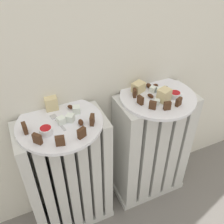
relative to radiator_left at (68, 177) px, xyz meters
name	(u,v)px	position (x,y,z in m)	size (l,w,h in m)	color
radiator_left	(68,177)	(0.00, 0.00, 0.00)	(0.34, 0.17, 0.55)	silver
radiator_right	(151,149)	(0.39, 0.00, 0.00)	(0.34, 0.17, 0.55)	silver
plate_left	(60,123)	(0.00, 0.00, 0.29)	(0.30, 0.30, 0.01)	white
plate_right	(158,97)	(0.39, 0.00, 0.29)	(0.30, 0.30, 0.01)	white
dark_cake_slice_left_0	(25,128)	(-0.11, -0.01, 0.31)	(0.03, 0.01, 0.03)	#472B19
dark_cake_slice_left_1	(37,139)	(-0.09, -0.07, 0.31)	(0.03, 0.01, 0.03)	#472B19
dark_cake_slice_left_2	(60,141)	(-0.03, -0.11, 0.31)	(0.03, 0.01, 0.03)	#472B19
dark_cake_slice_left_3	(82,133)	(0.05, -0.10, 0.31)	(0.03, 0.01, 0.03)	#472B19
dark_cake_slice_left_4	(92,120)	(0.10, -0.06, 0.31)	(0.03, 0.01, 0.03)	#472B19
marble_cake_slice_left_0	(51,103)	(0.00, 0.08, 0.32)	(0.04, 0.03, 0.05)	beige
turkish_delight_left_0	(70,118)	(0.04, -0.01, 0.31)	(0.03, 0.03, 0.03)	white
turkish_delight_left_1	(61,121)	(0.00, -0.01, 0.31)	(0.02, 0.02, 0.02)	white
turkish_delight_left_2	(76,110)	(0.07, 0.02, 0.31)	(0.03, 0.03, 0.03)	white
medjool_date_left_0	(71,107)	(0.06, 0.06, 0.30)	(0.03, 0.01, 0.01)	#3D1E0F
medjool_date_left_1	(81,122)	(0.06, -0.04, 0.30)	(0.03, 0.02, 0.02)	#3D1E0F
jam_bowl_left	(46,130)	(-0.05, -0.04, 0.31)	(0.04, 0.04, 0.02)	white
dark_cake_slice_right_0	(135,93)	(0.30, 0.03, 0.31)	(0.03, 0.01, 0.03)	#472B19
dark_cake_slice_right_1	(140,100)	(0.30, -0.02, 0.31)	(0.03, 0.01, 0.03)	#472B19
dark_cake_slice_right_2	(153,105)	(0.33, -0.07, 0.31)	(0.03, 0.01, 0.03)	#472B19
dark_cake_slice_right_3	(167,106)	(0.37, -0.09, 0.31)	(0.03, 0.01, 0.03)	#472B19
dark_cake_slice_right_4	(179,102)	(0.42, -0.09, 0.31)	(0.03, 0.01, 0.03)	#472B19
marble_cake_slice_right_0	(164,95)	(0.39, -0.04, 0.32)	(0.04, 0.04, 0.05)	beige
marble_cake_slice_right_1	(138,87)	(0.33, 0.06, 0.31)	(0.05, 0.04, 0.04)	beige
turkish_delight_right_0	(157,102)	(0.36, -0.05, 0.30)	(0.02, 0.02, 0.02)	white
turkish_delight_right_1	(160,90)	(0.41, 0.01, 0.31)	(0.02, 0.02, 0.02)	white
turkish_delight_right_2	(153,89)	(0.39, 0.03, 0.30)	(0.02, 0.02, 0.02)	white
medjool_date_right_0	(149,85)	(0.39, 0.07, 0.30)	(0.03, 0.02, 0.02)	#3D1E0F
medjool_date_right_1	(155,86)	(0.41, 0.05, 0.30)	(0.02, 0.02, 0.02)	#3D1E0F
medjool_date_right_2	(151,96)	(0.36, 0.00, 0.30)	(0.03, 0.02, 0.01)	#3D1E0F
medjool_date_right_3	(165,88)	(0.44, 0.02, 0.30)	(0.03, 0.02, 0.02)	#3D1E0F
jam_bowl_right	(175,94)	(0.44, -0.04, 0.31)	(0.04, 0.04, 0.02)	white
fork	(57,121)	(-0.01, 0.00, 0.30)	(0.03, 0.10, 0.00)	#B7B7BC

